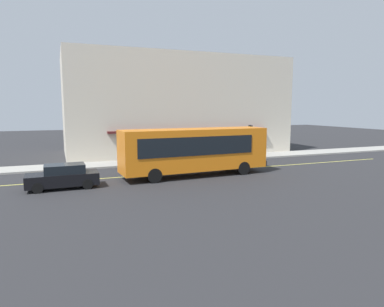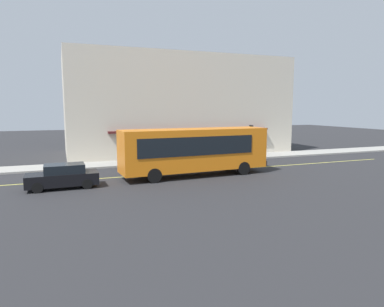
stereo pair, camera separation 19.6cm
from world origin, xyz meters
The scene contains 9 objects.
ground centered at (0.00, 0.00, 0.00)m, with size 120.00×120.00×0.00m, color #28282B.
sidewalk centered at (0.00, 5.70, 0.07)m, with size 80.00×3.09×0.15m, color #9E9B93.
lane_centre_stripe centered at (0.00, 0.00, 0.00)m, with size 36.00×0.16×0.01m, color #D8D14C.
storefront_building centered at (1.50, 12.86, 5.28)m, with size 23.98×11.83×10.57m.
bus centered at (-1.67, -1.47, 1.99)m, with size 11.24×3.07×3.50m.
traffic_light centered at (6.68, 4.63, 2.53)m, with size 0.30×0.52×3.20m.
car_black centered at (-10.91, -2.19, 0.74)m, with size 4.33×1.92×1.52m.
pedestrian_by_curb centered at (7.35, 6.25, 1.14)m, with size 0.34×0.34×1.66m.
pedestrian_near_storefront centered at (2.71, 4.99, 1.22)m, with size 0.34×0.34×1.78m.
Camera 1 is at (-11.07, -24.77, 5.00)m, focal length 32.06 mm.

